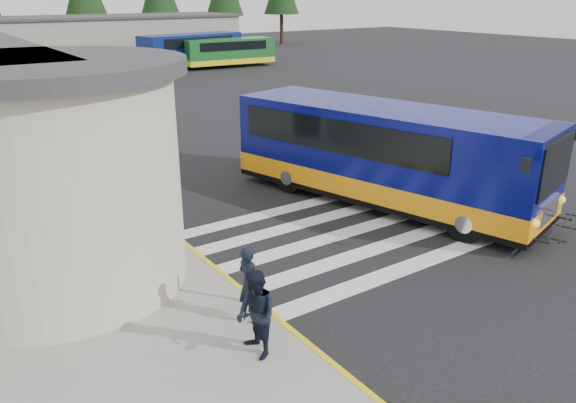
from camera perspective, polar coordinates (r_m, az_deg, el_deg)
ground at (r=15.98m, az=4.11°, el=-2.25°), size 140.00×140.00×0.00m
curb_strip at (r=17.42m, az=-14.83°, el=-0.67°), size 0.12×34.00×0.16m
crosswalk at (r=15.12m, az=4.51°, el=-3.61°), size 8.00×5.35×0.01m
depot_building at (r=55.75m, az=-19.22°, el=15.24°), size 26.40×8.40×4.20m
transit_bus at (r=17.42m, az=9.92°, el=4.36°), size 5.70×10.81×2.96m
pedestrian_a at (r=10.87m, az=-3.94°, el=-8.34°), size 0.45×0.61×1.56m
pedestrian_b at (r=9.86m, az=-3.25°, el=-11.39°), size 0.66×0.82×1.62m
bollard at (r=11.54m, az=-4.18°, el=-7.41°), size 0.10×0.10×1.25m
far_bus_a at (r=51.34m, az=-9.79°, el=15.07°), size 9.67×4.35×2.41m
far_bus_b at (r=50.77m, az=-6.06°, el=14.94°), size 8.16×2.68×2.08m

